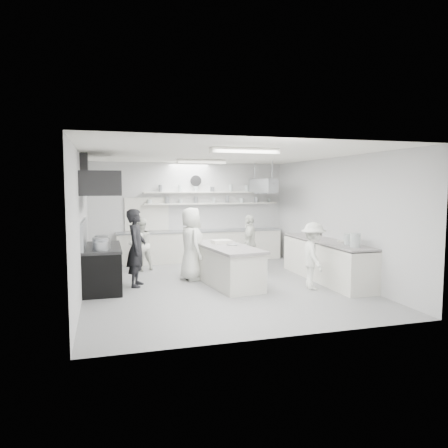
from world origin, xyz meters
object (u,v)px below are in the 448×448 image
object	(u,v)px
stove	(102,269)
cook_back	(141,245)
right_counter	(326,261)
prep_island	(226,266)
cook_stove	(136,248)
back_counter	(201,246)

from	to	relation	value
stove	cook_back	world-z (taller)	cook_back
right_counter	prep_island	size ratio (longest dim) A/B	1.41
cook_stove	cook_back	bearing A→B (deg)	6.96
cook_stove	cook_back	world-z (taller)	cook_stove
back_counter	prep_island	world-z (taller)	back_counter
cook_stove	cook_back	distance (m)	1.79
cook_stove	right_counter	bearing A→B (deg)	-83.34
back_counter	stove	bearing A→B (deg)	-136.01
stove	back_counter	bearing A→B (deg)	43.99
right_counter	back_counter	bearing A→B (deg)	124.65
cook_stove	prep_island	bearing A→B (deg)	-85.74
cook_back	prep_island	bearing A→B (deg)	107.01
back_counter	cook_back	size ratio (longest dim) A/B	3.50
right_counter	prep_island	world-z (taller)	right_counter
stove	cook_stove	distance (m)	0.88
back_counter	prep_island	distance (m)	3.14
back_counter	right_counter	bearing A→B (deg)	-55.35
right_counter	prep_island	xyz separation A→B (m)	(-2.46, 0.26, -0.04)
stove	cook_stove	bearing A→B (deg)	2.20
right_counter	cook_back	xyz separation A→B (m)	(-4.25, 2.40, 0.24)
stove	right_counter	bearing A→B (deg)	-6.52
prep_island	cook_stove	size ratio (longest dim) A/B	1.31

